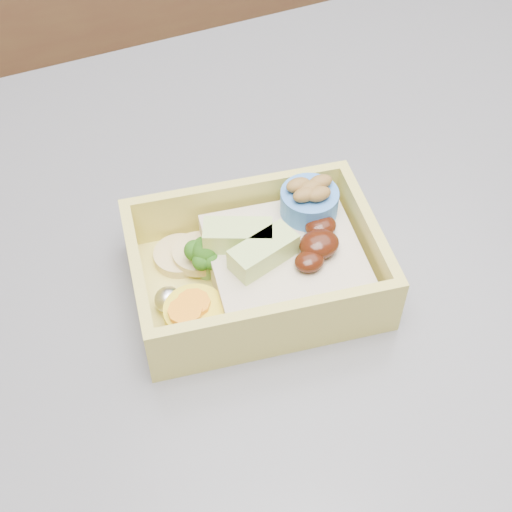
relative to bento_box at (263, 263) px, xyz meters
name	(u,v)px	position (x,y,z in m)	size (l,w,h in m)	color
bento_box	(263,263)	(0.00, 0.00, 0.00)	(0.18, 0.15, 0.06)	#D6C958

